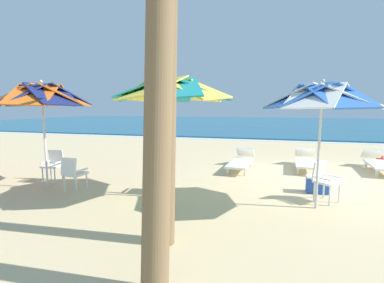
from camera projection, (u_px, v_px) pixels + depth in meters
name	position (u px, v px, depth m)	size (l,w,h in m)	color
ground_plane	(324.00, 179.00, 7.97)	(80.00, 80.00, 0.00)	beige
sea	(283.00, 123.00, 34.04)	(80.00, 36.00, 0.10)	#19607F
surf_foam	(296.00, 141.00, 16.56)	(80.00, 0.70, 0.01)	white
beach_umbrella_0	(322.00, 98.00, 5.39)	(2.26, 2.26, 2.58)	silver
plastic_chair_0	(324.00, 179.00, 6.04)	(0.63, 0.63, 0.87)	white
beach_umbrella_1	(172.00, 90.00, 6.03)	(2.63, 2.63, 2.74)	silver
plastic_chair_1	(161.00, 173.00, 6.57)	(0.48, 0.50, 0.87)	white
beach_umbrella_2	(42.00, 96.00, 6.81)	(2.35, 2.35, 2.70)	silver
plastic_chair_2	(54.00, 163.00, 7.70)	(0.50, 0.52, 0.87)	white
plastic_chair_3	(73.00, 172.00, 6.65)	(0.47, 0.50, 0.87)	white
sun_lounger_0	(379.00, 163.00, 8.87)	(0.78, 2.19, 0.62)	white
sun_lounger_1	(305.00, 161.00, 9.20)	(0.74, 2.18, 0.62)	white
sun_lounger_2	(241.00, 161.00, 9.15)	(0.79, 2.19, 0.62)	white
palm_tree_2	(166.00, 34.00, 3.95)	(3.05, 3.13, 4.80)	brown
cooler_box	(317.00, 184.00, 6.68)	(0.50, 0.34, 0.40)	blue
beach_ball	(381.00, 160.00, 10.03)	(0.31, 0.31, 0.31)	red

